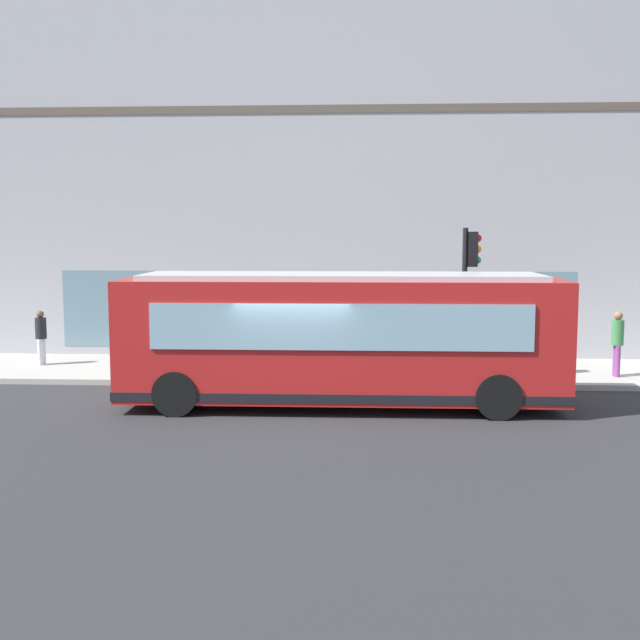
{
  "coord_description": "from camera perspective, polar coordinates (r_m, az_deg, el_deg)",
  "views": [
    {
      "loc": [
        -17.59,
        -1.59,
        4.06
      ],
      "look_at": [
        1.6,
        -0.47,
        1.88
      ],
      "focal_mm": 44.72,
      "sensor_mm": 36.0,
      "label": 1
    }
  ],
  "objects": [
    {
      "name": "pedestrian_near_hydrant",
      "position": [
        22.69,
        20.51,
        -1.28
      ],
      "size": [
        0.32,
        0.32,
        1.75
      ],
      "color": "#8C3F8C",
      "rests_on": "sidewalk_curb"
    },
    {
      "name": "traffic_light_near_corner",
      "position": [
        20.92,
        10.64,
        3.22
      ],
      "size": [
        0.32,
        0.49,
        3.96
      ],
      "color": "black",
      "rests_on": "sidewalk_curb"
    },
    {
      "name": "ground",
      "position": [
        18.13,
        -1.78,
        -6.48
      ],
      "size": [
        120.0,
        120.0,
        0.0
      ],
      "primitive_type": "plane",
      "color": "#2D2D30"
    },
    {
      "name": "pedestrian_near_building_entrance",
      "position": [
        21.78,
        8.32,
        -1.43
      ],
      "size": [
        0.32,
        0.32,
        1.65
      ],
      "color": "#8C3F8C",
      "rests_on": "sidewalk_curb"
    },
    {
      "name": "building_corner",
      "position": [
        28.12,
        0.09,
        12.39
      ],
      "size": [
        7.07,
        22.66,
        13.94
      ],
      "color": "#A8A8AD",
      "rests_on": "ground"
    },
    {
      "name": "newspaper_vending_box",
      "position": [
        22.12,
        14.37,
        -2.73
      ],
      "size": [
        0.44,
        0.42,
        0.9
      ],
      "color": "#197233",
      "rests_on": "sidewalk_curb"
    },
    {
      "name": "sidewalk_curb",
      "position": [
        22.71,
        -0.72,
        -3.63
      ],
      "size": [
        4.22,
        40.0,
        0.15
      ],
      "primitive_type": "cube",
      "color": "#B2ADA3",
      "rests_on": "ground"
    },
    {
      "name": "pedestrian_by_light_pole",
      "position": [
        23.04,
        -8.2,
        -0.79
      ],
      "size": [
        0.32,
        0.32,
        1.77
      ],
      "color": "#8C3F8C",
      "rests_on": "sidewalk_curb"
    },
    {
      "name": "city_bus_nearside",
      "position": [
        18.27,
        1.48,
        -1.42
      ],
      "size": [
        2.69,
        10.07,
        3.07
      ],
      "color": "red",
      "rests_on": "ground"
    },
    {
      "name": "pedestrian_walking_along_curb",
      "position": [
        24.49,
        -19.34,
        -0.95
      ],
      "size": [
        0.32,
        0.32,
        1.58
      ],
      "color": "silver",
      "rests_on": "sidewalk_curb"
    },
    {
      "name": "fire_hydrant",
      "position": [
        21.35,
        3.97,
        -3.11
      ],
      "size": [
        0.35,
        0.35,
        0.74
      ],
      "color": "gold",
      "rests_on": "sidewalk_curb"
    }
  ]
}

